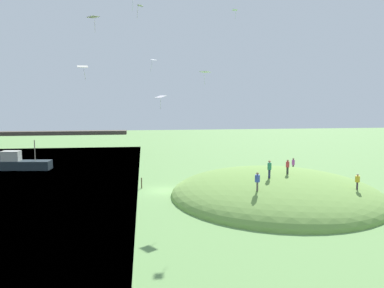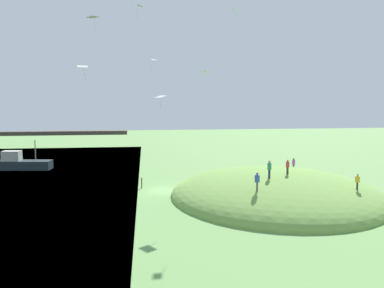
# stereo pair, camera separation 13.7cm
# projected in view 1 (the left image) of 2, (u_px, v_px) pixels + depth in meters

# --- Properties ---
(ground_plane) EXTENTS (160.00, 160.00, 0.00)m
(ground_plane) POSITION_uv_depth(u_px,v_px,m) (165.00, 191.00, 46.12)
(ground_plane) COLOR #66944F
(grass_hill) EXTENTS (22.80, 24.67, 5.11)m
(grass_hill) POSITION_uv_depth(u_px,v_px,m) (275.00, 196.00, 43.79)
(grass_hill) COLOR #6C9844
(grass_hill) RESTS_ON ground_plane
(bridge_deck_far) EXTENTS (42.98, 1.80, 0.70)m
(bridge_deck_far) POSITION_uv_depth(u_px,v_px,m) (3.00, 134.00, 70.71)
(bridge_deck_far) COLOR #4C4438
(boat_on_lake) EXTENTS (8.90, 3.07, 4.36)m
(boat_on_lake) POSITION_uv_depth(u_px,v_px,m) (19.00, 163.00, 59.04)
(boat_on_lake) COLOR #1F2C31
(boat_on_lake) RESTS_ON lake_water
(person_near_shore) EXTENTS (0.40, 0.40, 1.58)m
(person_near_shore) POSITION_uv_depth(u_px,v_px,m) (288.00, 165.00, 42.61)
(person_near_shore) COLOR #32312E
(person_near_shore) RESTS_ON grass_hill
(person_on_hilltop) EXTENTS (0.49, 0.49, 1.85)m
(person_on_hilltop) POSITION_uv_depth(u_px,v_px,m) (269.00, 167.00, 40.87)
(person_on_hilltop) COLOR navy
(person_on_hilltop) RESTS_ON grass_hill
(person_with_child) EXTENTS (0.54, 0.54, 1.82)m
(person_with_child) POSITION_uv_depth(u_px,v_px,m) (293.00, 163.00, 54.25)
(person_with_child) COLOR brown
(person_with_child) RESTS_ON grass_hill
(person_walking_path) EXTENTS (0.52, 0.52, 1.75)m
(person_walking_path) POSITION_uv_depth(u_px,v_px,m) (257.00, 179.00, 37.17)
(person_walking_path) COLOR #574D49
(person_walking_path) RESTS_ON grass_hill
(person_watching_kites) EXTENTS (0.55, 0.55, 1.57)m
(person_watching_kites) POSITION_uv_depth(u_px,v_px,m) (357.00, 180.00, 38.82)
(person_watching_kites) COLOR #3A2B37
(person_watching_kites) RESTS_ON grass_hill
(kite_2) EXTENTS (1.29, 1.40, 1.35)m
(kite_2) POSITION_uv_depth(u_px,v_px,m) (161.00, 97.00, 40.07)
(kite_2) COLOR white
(kite_4) EXTENTS (1.29, 1.36, 1.37)m
(kite_4) POSITION_uv_depth(u_px,v_px,m) (93.00, 17.00, 35.79)
(kite_4) COLOR silver
(kite_6) EXTENTS (0.62, 0.83, 1.09)m
(kite_6) POSITION_uv_depth(u_px,v_px,m) (235.00, 10.00, 46.18)
(kite_6) COLOR white
(kite_7) EXTENTS (0.89, 0.87, 1.45)m
(kite_7) POSITION_uv_depth(u_px,v_px,m) (153.00, 61.00, 47.76)
(kite_7) COLOR white
(kite_8) EXTENTS (1.13, 0.88, 1.41)m
(kite_8) POSITION_uv_depth(u_px,v_px,m) (83.00, 67.00, 39.11)
(kite_8) COLOR silver
(kite_9) EXTENTS (1.31, 1.42, 1.47)m
(kite_9) POSITION_uv_depth(u_px,v_px,m) (205.00, 72.00, 42.80)
(kite_9) COLOR white
(kite_10) EXTENTS (0.66, 0.84, 1.42)m
(kite_10) POSITION_uv_depth(u_px,v_px,m) (140.00, 6.00, 41.05)
(kite_10) COLOR white
(mooring_post) EXTENTS (0.14, 0.14, 1.28)m
(mooring_post) POSITION_uv_depth(u_px,v_px,m) (142.00, 183.00, 47.19)
(mooring_post) COLOR brown
(mooring_post) RESTS_ON ground_plane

